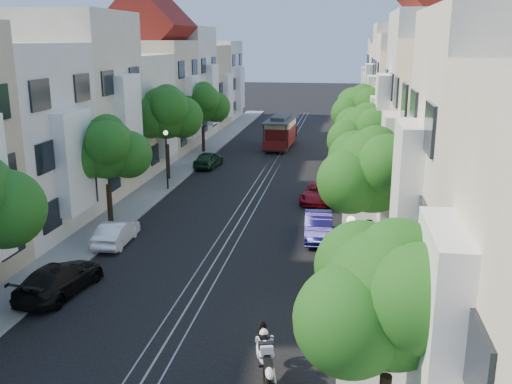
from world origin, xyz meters
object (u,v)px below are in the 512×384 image
at_px(tree_w_b, 107,150).
at_px(lamp_west, 166,151).
at_px(parked_car_w_mid, 117,233).
at_px(tree_e_a, 394,301).
at_px(cable_car, 281,130).
at_px(tree_e_d, 362,110).
at_px(lamp_east, 349,254).
at_px(parked_car_e_mid, 318,226).
at_px(sportbike_rider, 265,352).
at_px(tree_w_d, 203,104).
at_px(tree_w_c, 167,113).
at_px(tree_e_b, 373,173).
at_px(parked_car_w_near, 59,279).
at_px(parked_car_e_far, 319,193).
at_px(tree_e_c, 366,136).
at_px(parked_car_w_far, 208,159).

distance_m(tree_w_b, lamp_west, 8.22).
relative_size(lamp_west, parked_car_w_mid, 1.10).
relative_size(tree_e_a, cable_car, 0.81).
distance_m(tree_e_d, lamp_east, 27.07).
distance_m(tree_e_a, parked_car_e_mid, 17.15).
bearing_deg(sportbike_rider, cable_car, 80.11).
xyz_separation_m(tree_w_b, lamp_east, (13.44, -9.98, -1.55)).
bearing_deg(tree_e_d, cable_car, 130.68).
bearing_deg(lamp_west, parked_car_e_mid, -37.49).
distance_m(tree_w_d, lamp_west, 14.11).
bearing_deg(parked_car_w_mid, tree_e_d, -124.58).
bearing_deg(parked_car_e_mid, lamp_west, 138.37).
bearing_deg(tree_w_c, tree_e_b, -48.01).
bearing_deg(tree_e_a, lamp_east, 97.79).
relative_size(lamp_east, parked_car_w_near, 0.90).
bearing_deg(cable_car, parked_car_e_far, -73.00).
xyz_separation_m(tree_e_c, sportbike_rider, (-3.50, -19.89, -3.69)).
bearing_deg(parked_car_w_far, tree_e_a, 117.08).
height_order(cable_car, parked_car_w_near, cable_car).
bearing_deg(tree_w_c, lamp_east, -57.35).
bearing_deg(tree_e_a, tree_e_d, 90.00).
relative_size(lamp_east, parked_car_e_mid, 1.00).
xyz_separation_m(tree_w_d, sportbike_rider, (10.90, -35.89, -3.69)).
bearing_deg(tree_w_c, parked_car_e_far, -20.11).
xyz_separation_m(parked_car_e_mid, parked_car_w_far, (-9.97, 16.28, -0.01)).
height_order(tree_w_d, parked_car_e_mid, tree_w_d).
bearing_deg(parked_car_e_mid, tree_w_d, 113.77).
distance_m(tree_e_d, tree_w_c, 15.60).
height_order(tree_w_c, parked_car_w_near, tree_w_c).
bearing_deg(tree_e_a, tree_w_b, 130.27).
xyz_separation_m(lamp_east, parked_car_e_far, (-1.90, 16.75, -2.25)).
bearing_deg(tree_w_c, parked_car_w_far, 68.29).
distance_m(sportbike_rider, parked_car_e_mid, 13.48).
xyz_separation_m(lamp_east, parked_car_e_mid, (-1.55, 9.52, -2.16)).
height_order(tree_e_b, lamp_east, tree_e_b).
relative_size(tree_w_c, parked_car_w_mid, 1.88).
distance_m(lamp_east, parked_car_w_near, 12.13).
height_order(tree_w_c, cable_car, tree_w_c).
height_order(tree_e_b, parked_car_e_far, tree_e_b).
xyz_separation_m(parked_car_e_mid, parked_car_w_near, (-10.35, -8.66, -0.02)).
distance_m(parked_car_e_far, parked_car_w_mid, 13.97).
xyz_separation_m(tree_e_b, cable_car, (-7.56, 30.79, -3.00)).
distance_m(tree_w_b, tree_w_c, 11.02).
height_order(tree_e_d, tree_w_b, tree_e_d).
bearing_deg(tree_w_d, tree_e_d, -19.15).
bearing_deg(cable_car, tree_e_d, -46.19).
relative_size(tree_w_b, lamp_east, 1.51).
relative_size(tree_e_b, parked_car_e_far, 1.56).
bearing_deg(parked_car_w_far, tree_e_d, -168.36).
relative_size(cable_car, parked_car_w_mid, 2.05).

